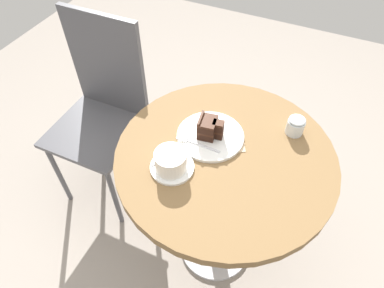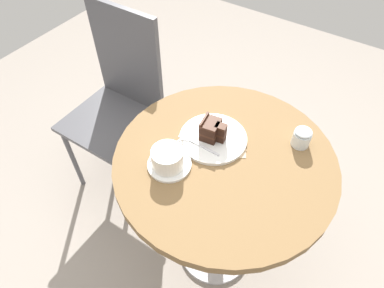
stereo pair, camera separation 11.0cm
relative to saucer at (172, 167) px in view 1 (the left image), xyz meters
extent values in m
cube|color=gray|center=(0.12, -0.13, -0.72)|extent=(4.40, 4.40, 0.01)
cylinder|color=brown|center=(0.12, -0.13, -0.02)|extent=(0.74, 0.74, 0.03)
cylinder|color=silver|center=(0.12, -0.13, -0.37)|extent=(0.07, 0.07, 0.66)
cylinder|color=silver|center=(0.12, -0.13, -0.71)|extent=(0.33, 0.33, 0.02)
cylinder|color=white|center=(0.00, 0.00, 0.00)|extent=(0.14, 0.14, 0.01)
cylinder|color=white|center=(-0.01, 0.00, 0.04)|extent=(0.10, 0.10, 0.07)
cylinder|color=beige|center=(-0.01, 0.00, 0.07)|extent=(0.09, 0.09, 0.00)
torus|color=white|center=(0.05, 0.00, 0.04)|extent=(0.05, 0.01, 0.05)
cube|color=silver|center=(-0.03, 0.01, 0.01)|extent=(0.03, 0.08, 0.00)
ellipsoid|color=silver|center=(-0.02, 0.06, 0.01)|extent=(0.02, 0.02, 0.00)
cylinder|color=white|center=(0.17, -0.06, 0.00)|extent=(0.23, 0.23, 0.01)
cube|color=black|center=(0.17, -0.05, 0.02)|extent=(0.08, 0.06, 0.03)
cube|color=black|center=(0.17, -0.08, 0.02)|extent=(0.03, 0.04, 0.03)
cube|color=#381C0F|center=(0.17, -0.05, 0.04)|extent=(0.08, 0.06, 0.01)
cube|color=#381C0F|center=(0.17, -0.08, 0.04)|extent=(0.03, 0.04, 0.01)
cube|color=black|center=(0.17, -0.05, 0.06)|extent=(0.08, 0.06, 0.03)
cube|color=black|center=(0.17, -0.08, 0.06)|extent=(0.03, 0.04, 0.03)
cube|color=#381C0F|center=(0.17, -0.05, 0.07)|extent=(0.08, 0.06, 0.01)
cube|color=#381C0F|center=(0.17, -0.08, 0.07)|extent=(0.03, 0.04, 0.01)
cube|color=#381C0F|center=(0.17, -0.02, 0.05)|extent=(0.07, 0.02, 0.08)
cube|color=silver|center=(0.11, -0.06, 0.01)|extent=(0.01, 0.12, 0.00)
cube|color=silver|center=(0.12, 0.02, 0.01)|extent=(0.02, 0.04, 0.00)
cube|color=tan|center=(0.18, -0.10, 0.00)|extent=(0.18, 0.18, 0.00)
cube|color=tan|center=(0.20, -0.09, 0.00)|extent=(0.17, 0.17, 0.00)
cylinder|color=#4C4C51|center=(0.06, 0.68, -0.50)|extent=(0.02, 0.02, 0.44)
cylinder|color=#4C4C51|center=(0.06, 0.35, -0.50)|extent=(0.02, 0.02, 0.44)
cylinder|color=#4C4C51|center=(0.38, 0.68, -0.50)|extent=(0.02, 0.02, 0.44)
cylinder|color=#4C4C51|center=(0.38, 0.35, -0.50)|extent=(0.02, 0.02, 0.44)
cube|color=#4C4C51|center=(0.22, 0.52, -0.27)|extent=(0.38, 0.38, 0.02)
cube|color=#4C4C51|center=(0.39, 0.52, -0.02)|extent=(0.03, 0.36, 0.48)
cylinder|color=silver|center=(0.32, -0.31, 0.02)|extent=(0.06, 0.06, 0.05)
ellipsoid|color=silver|center=(0.32, -0.31, 0.06)|extent=(0.06, 0.06, 0.02)
camera|label=1|loc=(-0.57, -0.33, 0.87)|focal=32.00mm
camera|label=2|loc=(-0.52, -0.43, 0.87)|focal=32.00mm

